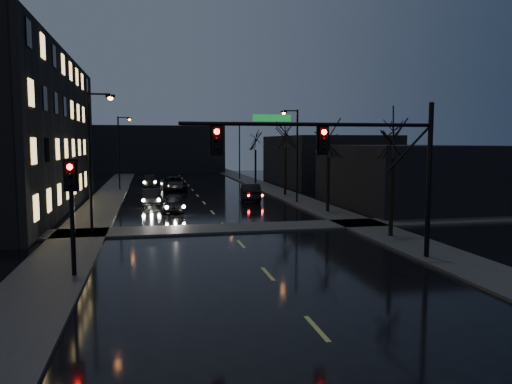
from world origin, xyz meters
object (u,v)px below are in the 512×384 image
oncoming_car_a (174,203)px  oncoming_car_d (150,181)px  oncoming_car_c (174,183)px  oncoming_car_b (151,197)px  lead_car (250,192)px

oncoming_car_a → oncoming_car_d: bearing=99.5°
oncoming_car_c → oncoming_car_b: bearing=-104.5°
lead_car → oncoming_car_d: bearing=-55.1°
oncoming_car_b → oncoming_car_d: (-0.09, 18.28, -0.01)m
oncoming_car_c → lead_car: (6.31, -11.08, 0.00)m
oncoming_car_b → lead_car: bearing=6.4°
oncoming_car_a → lead_car: (7.08, 5.77, 0.11)m
oncoming_car_b → oncoming_car_d: oncoming_car_b is taller
oncoming_car_b → oncoming_car_c: 12.51m
oncoming_car_c → oncoming_car_d: oncoming_car_c is taller
oncoming_car_a → oncoming_car_c: oncoming_car_c is taller
oncoming_car_d → lead_car: 19.24m
oncoming_car_a → oncoming_car_c: size_ratio=0.71×
oncoming_car_b → oncoming_car_c: (2.44, 12.27, 0.10)m
oncoming_car_d → oncoming_car_c: bearing=-69.0°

